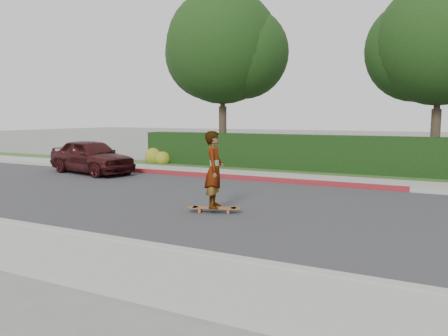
{
  "coord_description": "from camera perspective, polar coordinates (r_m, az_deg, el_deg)",
  "views": [
    {
      "loc": [
        1.85,
        -9.8,
        2.24
      ],
      "look_at": [
        -2.87,
        -0.5,
        1.0
      ],
      "focal_mm": 35.0,
      "sensor_mm": 36.0,
      "label": 1
    }
  ],
  "objects": [
    {
      "name": "curb_far",
      "position": [
        14.19,
        19.1,
        -2.37
      ],
      "size": [
        60.0,
        0.2,
        0.15
      ],
      "primitive_type": "cube",
      "color": "#9E9E99",
      "rests_on": "ground"
    },
    {
      "name": "hedge",
      "position": [
        17.74,
        10.94,
        1.84
      ],
      "size": [
        15.0,
        1.0,
        1.5
      ],
      "primitive_type": "cube",
      "color": "black",
      "rests_on": "ground"
    },
    {
      "name": "ground",
      "position": [
        10.22,
        15.91,
        -6.14
      ],
      "size": [
        120.0,
        120.0,
        0.0
      ],
      "primitive_type": "plane",
      "color": "slate",
      "rests_on": "ground"
    },
    {
      "name": "skateboarder",
      "position": [
        10.07,
        -1.29,
        -0.2
      ],
      "size": [
        0.61,
        0.75,
        1.78
      ],
      "primitive_type": "imported",
      "rotation": [
        0.0,
        0.0,
        1.89
      ],
      "color": "white",
      "rests_on": "skateboard"
    },
    {
      "name": "sidewalk_near",
      "position": [
        5.59,
        5.61,
        -16.23
      ],
      "size": [
        60.0,
        1.6,
        0.12
      ],
      "primitive_type": "cube",
      "color": "gray",
      "rests_on": "ground"
    },
    {
      "name": "curb_near",
      "position": [
        6.37,
        8.64,
        -13.17
      ],
      "size": [
        60.0,
        0.2,
        0.15
      ],
      "primitive_type": "cube",
      "color": "#9E9E99",
      "rests_on": "ground"
    },
    {
      "name": "road",
      "position": [
        10.22,
        15.91,
        -6.12
      ],
      "size": [
        60.0,
        8.0,
        0.01
      ],
      "primitive_type": "cube",
      "color": "#2D2D30",
      "rests_on": "ground"
    },
    {
      "name": "car_maroon",
      "position": [
        17.89,
        -16.94,
        1.47
      ],
      "size": [
        4.21,
        2.39,
        1.35
      ],
      "primitive_type": "imported",
      "rotation": [
        0.0,
        0.0,
        1.36
      ],
      "color": "#3C1314",
      "rests_on": "ground"
    },
    {
      "name": "planting_strip",
      "position": [
        16.65,
        20.28,
        -1.2
      ],
      "size": [
        60.0,
        1.6,
        0.1
      ],
      "primitive_type": "cube",
      "color": "#2D4C1E",
      "rests_on": "ground"
    },
    {
      "name": "sidewalk_far",
      "position": [
        15.08,
        19.57,
        -1.93
      ],
      "size": [
        60.0,
        1.6,
        0.12
      ],
      "primitive_type": "cube",
      "color": "gray",
      "rests_on": "ground"
    },
    {
      "name": "tree_center",
      "position": [
        19.18,
        26.38,
        14.08
      ],
      "size": [
        5.66,
        4.84,
        7.44
      ],
      "color": "#33261C",
      "rests_on": "ground"
    },
    {
      "name": "tree_left",
      "position": [
        20.94,
        0.03,
        15.08
      ],
      "size": [
        5.99,
        5.21,
        8.0
      ],
      "color": "#33261C",
      "rests_on": "ground"
    },
    {
      "name": "skateboard",
      "position": [
        10.22,
        -1.27,
        -5.26
      ],
      "size": [
        1.26,
        0.66,
        0.12
      ],
      "rotation": [
        0.0,
        0.0,
        0.35
      ],
      "color": "#B65232",
      "rests_on": "ground"
    },
    {
      "name": "flowering_shrub",
      "position": [
        20.44,
        -8.72,
        1.35
      ],
      "size": [
        1.4,
        1.0,
        0.9
      ],
      "color": "#2D4C19",
      "rests_on": "ground"
    },
    {
      "name": "curb_red_section",
      "position": [
        15.65,
        0.66,
        -1.16
      ],
      "size": [
        12.0,
        0.21,
        0.15
      ],
      "primitive_type": "cube",
      "color": "maroon",
      "rests_on": "ground"
    }
  ]
}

